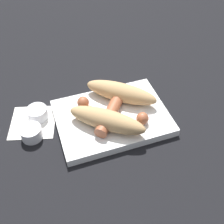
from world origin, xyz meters
TOP-DOWN VIEW (x-y plane):
  - ground_plane at (0.00, 0.00)m, footprint 3.00×3.00m
  - food_tray at (0.00, 0.00)m, footprint 0.27×0.20m
  - bread_roll at (0.01, 0.01)m, footprint 0.24×0.24m
  - sausage at (0.00, 0.00)m, footprint 0.15×0.14m
  - pickled_veggies at (-0.05, 0.03)m, footprint 0.04×0.04m
  - napkin at (-0.19, 0.06)m, footprint 0.14×0.14m
  - condiment_cup_near at (-0.17, 0.07)m, footprint 0.05×0.05m
  - condiment_cup_far at (-0.20, 0.01)m, footprint 0.05×0.05m

SIDE VIEW (x-z plane):
  - ground_plane at x=0.00m, z-range 0.00..0.00m
  - napkin at x=-0.19m, z-range 0.00..0.00m
  - food_tray at x=0.00m, z-range 0.00..0.02m
  - condiment_cup_near at x=-0.17m, z-range 0.00..0.03m
  - condiment_cup_far at x=-0.20m, z-range 0.00..0.03m
  - pickled_veggies at x=-0.05m, z-range 0.02..0.03m
  - sausage at x=0.00m, z-range 0.02..0.05m
  - bread_roll at x=0.01m, z-range 0.02..0.07m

